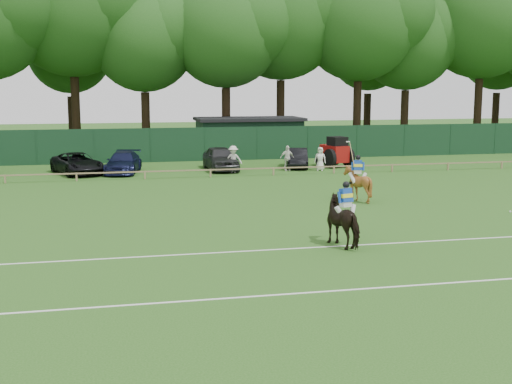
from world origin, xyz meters
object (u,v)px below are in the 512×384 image
object	(u,v)px
spectator_mid	(287,158)
spectator_right	(320,159)
utility_shed	(249,136)
suv_black	(77,164)
estate_black	(297,158)
polo_ball	(510,212)
spectator_left	(233,159)
tractor	(335,153)
hatch_grey	(221,158)
sedan_navy	(123,163)
horse_dark	(345,221)
horse_chestnut	(357,184)

from	to	relation	value
spectator_mid	spectator_right	xyz separation A→B (m)	(2.15, -0.43, -0.05)
spectator_mid	utility_shed	distance (m)	10.04
suv_black	estate_black	world-z (taller)	suv_black
utility_shed	polo_ball	bearing A→B (deg)	-76.84
spectator_mid	spectator_right	size ratio (longest dim) A/B	1.07
spectator_left	spectator_right	distance (m)	5.83
suv_black	spectator_right	xyz separation A→B (m)	(15.62, -1.71, 0.10)
suv_black	tractor	world-z (taller)	tractor
tractor	utility_shed	bearing A→B (deg)	102.85
utility_shed	hatch_grey	bearing A→B (deg)	-113.60
sedan_navy	hatch_grey	distance (m)	6.36
horse_dark	utility_shed	xyz separation A→B (m)	(3.14, 30.92, 0.65)
horse_chestnut	spectator_left	distance (m)	12.57
hatch_grey	polo_ball	world-z (taller)	hatch_grey
horse_dark	hatch_grey	xyz separation A→B (m)	(-0.66, 22.20, -0.09)
estate_black	utility_shed	distance (m)	8.66
sedan_navy	spectator_mid	world-z (taller)	spectator_mid
spectator_mid	tractor	size ratio (longest dim) A/B	0.59
horse_dark	spectator_left	distance (m)	20.60
hatch_grey	horse_dark	bearing A→B (deg)	-90.25
horse_dark	spectator_left	bearing A→B (deg)	-107.15
horse_dark	utility_shed	distance (m)	31.09
tractor	sedan_navy	bearing A→B (deg)	167.58
spectator_mid	tractor	bearing A→B (deg)	15.50
horse_chestnut	tractor	size ratio (longest dim) A/B	0.61
suv_black	tractor	bearing A→B (deg)	-20.25
spectator_right	utility_shed	size ratio (longest dim) A/B	0.19
spectator_mid	polo_ball	bearing A→B (deg)	-74.96
suv_black	spectator_right	size ratio (longest dim) A/B	3.12
sedan_navy	spectator_right	world-z (taller)	spectator_right
horse_dark	utility_shed	world-z (taller)	utility_shed
sedan_navy	utility_shed	xyz separation A→B (m)	(10.17, 8.89, 0.86)
sedan_navy	utility_shed	size ratio (longest dim) A/B	0.56
suv_black	estate_black	xyz separation A→B (m)	(14.59, 0.26, -0.02)
sedan_navy	spectator_left	world-z (taller)	spectator_left
estate_black	polo_ball	size ratio (longest dim) A/B	44.41
hatch_grey	spectator_left	world-z (taller)	spectator_left
spectator_left	polo_ball	distance (m)	18.86
polo_ball	hatch_grey	bearing A→B (deg)	119.28
horse_dark	tractor	size ratio (longest dim) A/B	0.74
hatch_grey	spectator_left	distance (m)	1.70
utility_shed	spectator_left	bearing A→B (deg)	-107.50
horse_chestnut	sedan_navy	distance (m)	17.21
horse_chestnut	tractor	bearing A→B (deg)	-84.72
sedan_navy	tractor	size ratio (longest dim) A/B	1.67
horse_dark	spectator_left	size ratio (longest dim) A/B	1.19
horse_chestnut	spectator_mid	world-z (taller)	horse_chestnut
horse_chestnut	polo_ball	distance (m)	7.12
spectator_mid	tractor	distance (m)	4.08
spectator_right	spectator_mid	bearing A→B (deg)	-167.12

